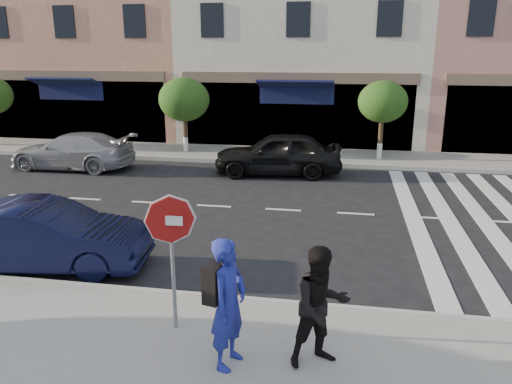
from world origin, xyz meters
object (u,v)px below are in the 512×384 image
walker (321,307)px  car_far_left (72,151)px  car_near_mid (44,236)px  car_far_mid (278,154)px  photographer (229,303)px  stop_sign (171,232)px

walker → car_far_left: (-9.77, 10.76, -0.34)m
car_near_mid → car_far_mid: car_far_mid is taller
photographer → car_near_mid: size_ratio=0.44×
car_far_mid → photographer: bearing=-1.8°
stop_sign → walker: (2.26, -0.52, -0.74)m
stop_sign → photographer: stop_sign is taller
photographer → walker: 1.24m
walker → car_far_left: size_ratio=0.37×
car_near_mid → car_far_left: bearing=19.1°
stop_sign → car_near_mid: size_ratio=0.52×
walker → car_far_mid: walker is taller
stop_sign → photographer: bearing=-38.2°
stop_sign → walker: size_ratio=1.26×
walker → car_far_mid: bearing=71.5°
photographer → car_far_mid: size_ratio=0.41×
car_far_left → car_far_mid: size_ratio=1.03×
photographer → car_near_mid: bearing=73.0°
photographer → car_far_left: photographer is taller
car_near_mid → car_far_left: 9.21m
stop_sign → car_far_left: 12.74m
car_far_left → walker: bearing=43.1°
stop_sign → car_far_mid: (0.18, 10.65, -0.98)m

